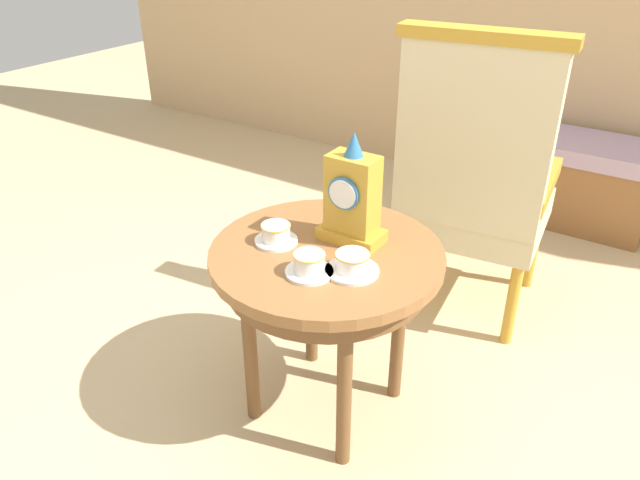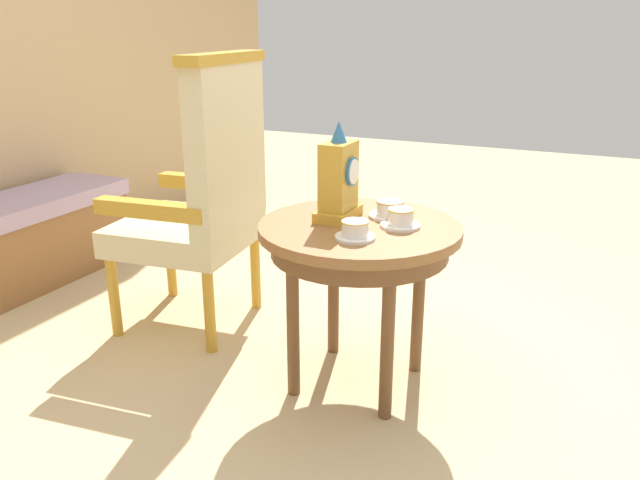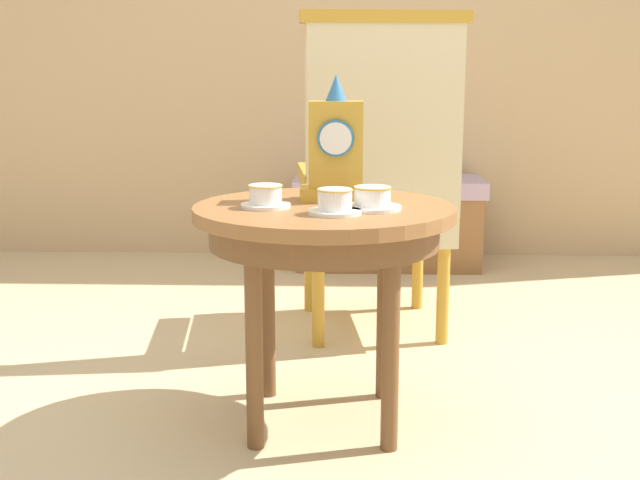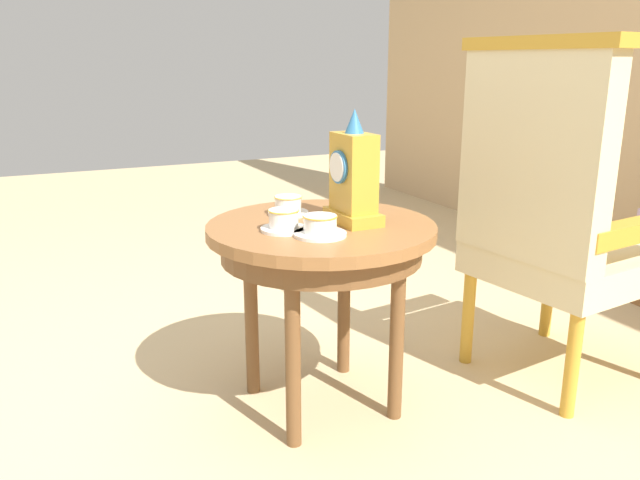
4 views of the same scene
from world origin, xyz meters
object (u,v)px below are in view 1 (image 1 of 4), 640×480
object	(u,v)px
teacup_center	(352,264)
armchair	(475,178)
side_table	(326,272)
teacup_right	(309,265)
window_bench	(560,177)
mantel_clock	(352,199)
teacup_left	(276,234)

from	to	relation	value
teacup_center	armchair	xyz separation A→B (m)	(0.04, 0.81, -0.03)
side_table	teacup_right	distance (m)	0.17
side_table	window_bench	distance (m)	1.89
side_table	window_bench	xyz separation A→B (m)	(0.26, 1.85, -0.30)
teacup_right	armchair	xyz separation A→B (m)	(0.14, 0.88, -0.04)
mantel_clock	teacup_right	bearing A→B (deg)	-89.76
teacup_center	teacup_left	bearing A→B (deg)	175.83
teacup_right	side_table	bearing A→B (deg)	102.51
side_table	window_bench	world-z (taller)	side_table
side_table	teacup_left	bearing A→B (deg)	-163.67
armchair	mantel_clock	bearing A→B (deg)	-101.88
teacup_left	mantel_clock	size ratio (longest dim) A/B	0.38
mantel_clock	armchair	world-z (taller)	armchair
teacup_left	mantel_clock	distance (m)	0.25
teacup_right	mantel_clock	size ratio (longest dim) A/B	0.40
teacup_right	armchair	distance (m)	0.89
armchair	window_bench	world-z (taller)	armchair
teacup_center	armchair	size ratio (longest dim) A/B	0.13
teacup_left	teacup_right	distance (m)	0.20
window_bench	teacup_center	bearing A→B (deg)	-94.18
window_bench	armchair	bearing A→B (deg)	-94.96
teacup_right	armchair	world-z (taller)	armchair
teacup_right	teacup_center	size ratio (longest dim) A/B	0.90
side_table	mantel_clock	bearing A→B (deg)	72.45
side_table	armchair	distance (m)	0.77
teacup_left	side_table	bearing A→B (deg)	16.33
mantel_clock	window_bench	world-z (taller)	mantel_clock
teacup_right	mantel_clock	distance (m)	0.25
side_table	teacup_left	distance (m)	0.19
side_table	teacup_right	world-z (taller)	teacup_right
mantel_clock	armchair	xyz separation A→B (m)	(0.14, 0.66, -0.14)
teacup_left	mantel_clock	world-z (taller)	mantel_clock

